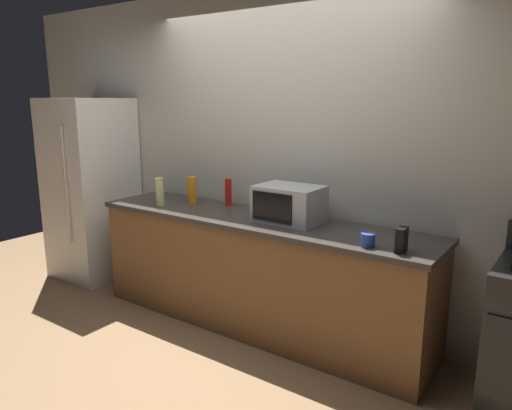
# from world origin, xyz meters

# --- Properties ---
(ground_plane) EXTENTS (8.00, 8.00, 0.00)m
(ground_plane) POSITION_xyz_m (0.00, 0.00, 0.00)
(ground_plane) COLOR #93704C
(back_wall) EXTENTS (6.40, 0.10, 2.70)m
(back_wall) POSITION_xyz_m (0.00, 0.81, 1.35)
(back_wall) COLOR beige
(back_wall) RESTS_ON ground_plane
(counter_run) EXTENTS (2.84, 0.64, 0.90)m
(counter_run) POSITION_xyz_m (0.00, 0.40, 0.45)
(counter_run) COLOR brown
(counter_run) RESTS_ON ground_plane
(refrigerator) EXTENTS (0.72, 0.73, 1.80)m
(refrigerator) POSITION_xyz_m (-2.05, 0.40, 0.90)
(refrigerator) COLOR white
(refrigerator) RESTS_ON ground_plane
(microwave) EXTENTS (0.48, 0.35, 0.27)m
(microwave) POSITION_xyz_m (0.27, 0.45, 1.04)
(microwave) COLOR #B7BABF
(microwave) RESTS_ON counter_run
(cordless_phone) EXTENTS (0.06, 0.11, 0.15)m
(cordless_phone) POSITION_xyz_m (1.20, 0.22, 0.98)
(cordless_phone) COLOR black
(cordless_phone) RESTS_ON counter_run
(bottle_vinegar) EXTENTS (0.07, 0.07, 0.24)m
(bottle_vinegar) POSITION_xyz_m (-0.92, 0.27, 1.02)
(bottle_vinegar) COLOR beige
(bottle_vinegar) RESTS_ON counter_run
(bottle_dish_soap) EXTENTS (0.08, 0.08, 0.24)m
(bottle_dish_soap) POSITION_xyz_m (-0.75, 0.49, 1.02)
(bottle_dish_soap) COLOR orange
(bottle_dish_soap) RESTS_ON counter_run
(bottle_hot_sauce) EXTENTS (0.06, 0.06, 0.23)m
(bottle_hot_sauce) POSITION_xyz_m (-0.44, 0.61, 1.02)
(bottle_hot_sauce) COLOR red
(bottle_hot_sauce) RESTS_ON counter_run
(mug_blue) EXTENTS (0.09, 0.09, 0.09)m
(mug_blue) POSITION_xyz_m (1.00, 0.20, 0.94)
(mug_blue) COLOR #2D4CB2
(mug_blue) RESTS_ON counter_run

